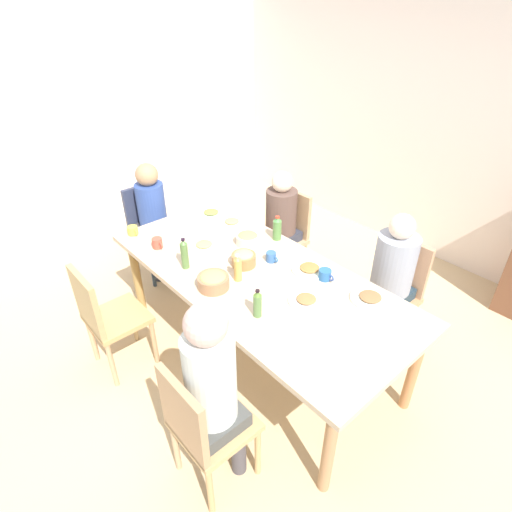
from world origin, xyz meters
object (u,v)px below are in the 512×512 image
at_px(cup_3, 133,231).
at_px(bottle_3, 184,254).
at_px(cup_1, 325,275).
at_px(cup_2, 271,257).
at_px(chair_1, 286,232).
at_px(plate_0, 306,300).
at_px(plate_2, 370,298).
at_px(bottle_2, 277,229).
at_px(bottle_0, 238,268).
at_px(bowl_2, 244,259).
at_px(chair_0, 151,226).
at_px(person_1, 280,219).
at_px(bowl_0, 248,238).
at_px(bowl_1, 213,281).
at_px(cup_0, 157,243).
at_px(plate_5, 310,269).
at_px(person_3, 213,385).
at_px(person_0, 153,212).
at_px(plate_4, 211,213).
at_px(chair_4, 394,288).
at_px(dining_table, 256,281).
at_px(chair_3, 202,425).
at_px(plate_1, 204,245).
at_px(plate_3, 232,222).
at_px(chair_2, 106,315).
at_px(person_4, 392,272).
at_px(bottle_1, 257,304).

bearing_deg(cup_3, bottle_3, 4.59).
xyz_separation_m(cup_1, cup_2, (-0.41, -0.13, 0.00)).
relative_size(chair_1, plate_0, 3.87).
height_order(plate_0, plate_2, same).
bearing_deg(bottle_2, bottle_0, -69.14).
relative_size(chair_1, bowl_2, 5.06).
xyz_separation_m(chair_0, bottle_3, (1.16, -0.33, 0.36)).
distance_m(person_1, cup_3, 1.31).
xyz_separation_m(person_1, bowl_0, (0.23, -0.59, 0.13)).
relative_size(bowl_1, bowl_2, 1.21).
bearing_deg(cup_0, plate_5, 33.19).
bearing_deg(chair_0, person_3, -20.81).
relative_size(person_0, plate_0, 5.02).
distance_m(person_1, plate_4, 0.63).
bearing_deg(person_1, bottle_3, -80.48).
height_order(chair_4, bottle_3, bottle_3).
xyz_separation_m(dining_table, person_1, (-0.59, 0.82, -0.01)).
height_order(bowl_2, bottle_0, bottle_0).
bearing_deg(bowl_1, bottle_2, 103.29).
bearing_deg(plate_5, bottle_0, -119.08).
bearing_deg(person_0, chair_3, -23.82).
relative_size(plate_1, plate_3, 1.05).
height_order(chair_2, bowl_0, chair_2).
relative_size(chair_3, bottle_0, 4.36).
bearing_deg(bowl_1, cup_0, -178.47).
relative_size(dining_table, bottle_3, 9.80).
height_order(person_3, plate_2, person_3).
height_order(plate_1, cup_2, cup_2).
xyz_separation_m(plate_2, cup_0, (-1.49, -0.70, 0.03)).
distance_m(plate_5, bowl_2, 0.48).
relative_size(chair_1, bottle_0, 4.36).
relative_size(person_4, bottle_3, 4.88).
xyz_separation_m(person_1, bottle_0, (0.56, -0.96, 0.18)).
xyz_separation_m(person_1, bottle_1, (0.93, -1.11, 0.17)).
bearing_deg(bottle_3, bowl_1, 1.32).
height_order(chair_1, bottle_0, bottle_0).
relative_size(person_0, bottle_3, 4.84).
height_order(dining_table, plate_2, plate_2).
bearing_deg(plate_4, person_0, -148.96).
height_order(cup_2, cup_3, cup_2).
bearing_deg(plate_3, bowl_0, -18.08).
bearing_deg(plate_2, bowl_1, -138.94).
height_order(chair_0, cup_3, chair_0).
bearing_deg(cup_3, cup_0, 7.96).
xyz_separation_m(cup_1, cup_3, (-1.46, -0.70, -0.00)).
relative_size(person_3, plate_3, 5.77).
bearing_deg(plate_5, cup_2, -155.75).
height_order(person_4, bottle_2, person_4).
bearing_deg(cup_3, person_4, 35.52).
height_order(plate_3, cup_0, cup_0).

